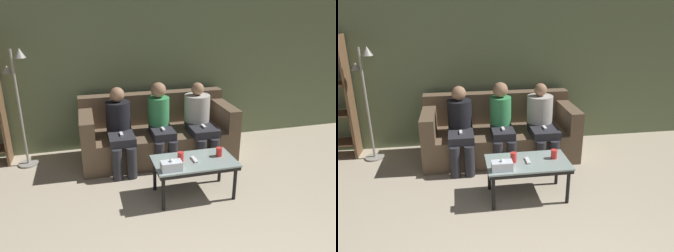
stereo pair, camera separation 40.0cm
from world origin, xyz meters
TOP-DOWN VIEW (x-y plane):
  - wall_back at (0.00, 3.96)m, footprint 12.00×0.06m
  - couch at (0.00, 3.45)m, footprint 2.12×0.89m
  - coffee_table at (0.16, 2.29)m, footprint 0.92×0.52m
  - cup_near_left at (0.00, 2.30)m, footprint 0.07×0.07m
  - cup_near_right at (0.47, 2.32)m, footprint 0.07×0.07m
  - tissue_box at (-0.15, 2.13)m, footprint 0.22×0.12m
  - game_remote at (0.16, 2.29)m, footprint 0.04×0.15m
  - standing_lamp at (-1.77, 3.59)m, footprint 0.31×0.26m
  - seated_person_left_end at (-0.55, 3.22)m, footprint 0.32×0.71m
  - seated_person_mid_left at (0.00, 3.23)m, footprint 0.31×0.63m
  - seated_person_mid_right at (0.55, 3.23)m, footprint 0.36×0.72m

SIDE VIEW (x-z plane):
  - couch at x=0.00m, z-range -0.11..0.75m
  - coffee_table at x=0.16m, z-range 0.17..0.61m
  - game_remote at x=0.16m, z-range 0.44..0.46m
  - cup_near_right at x=0.47m, z-range 0.44..0.54m
  - tissue_box at x=-0.15m, z-range 0.42..0.55m
  - cup_near_left at x=0.00m, z-range 0.44..0.55m
  - seated_person_left_end at x=-0.55m, z-range 0.03..1.10m
  - seated_person_mid_right at x=0.55m, z-range 0.04..1.10m
  - seated_person_mid_left at x=0.00m, z-range 0.03..1.13m
  - standing_lamp at x=-1.77m, z-range 0.18..1.75m
  - wall_back at x=0.00m, z-range 0.00..2.60m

